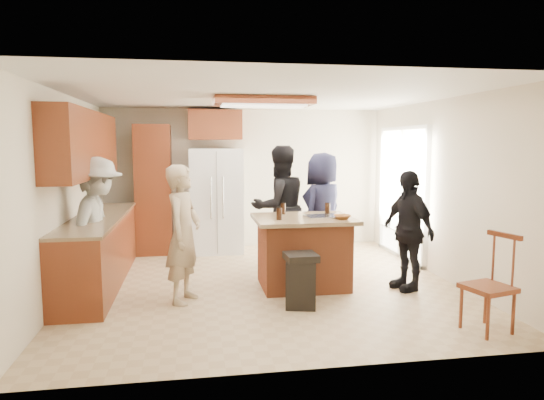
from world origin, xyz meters
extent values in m
plane|color=tan|center=(0.00, 0.00, 0.00)|extent=(5.00, 5.00, 0.00)
plane|color=white|center=(0.00, 0.00, 2.50)|extent=(5.00, 5.00, 0.00)
plane|color=beige|center=(0.00, 2.50, 1.25)|extent=(5.00, 0.00, 5.00)
plane|color=beige|center=(0.00, -2.50, 1.25)|extent=(5.00, 0.00, 5.00)
plane|color=beige|center=(-2.50, 0.00, 1.25)|extent=(0.00, 5.00, 5.00)
plane|color=beige|center=(2.50, 0.00, 1.25)|extent=(0.00, 5.00, 5.00)
cube|color=white|center=(2.48, 1.20, 1.05)|extent=(0.02, 1.60, 2.10)
cube|color=white|center=(2.46, 1.20, 1.05)|extent=(0.08, 1.72, 2.10)
cube|color=maroon|center=(0.00, 0.20, 2.44)|extent=(1.30, 0.70, 0.10)
cube|color=white|center=(0.00, 0.20, 2.38)|extent=(1.10, 0.50, 0.02)
cube|color=olive|center=(4.00, 1.20, -0.05)|extent=(3.00, 3.00, 0.10)
cube|color=#593319|center=(4.70, 1.80, 1.00)|extent=(1.40, 1.60, 2.00)
imported|color=tan|center=(-1.06, -0.53, 0.82)|extent=(0.62, 0.72, 1.64)
imported|color=black|center=(0.34, 0.84, 0.93)|extent=(1.03, 0.80, 1.86)
imported|color=#1B1C36|center=(0.98, 0.72, 0.88)|extent=(1.00, 0.99, 1.75)
imported|color=black|center=(1.78, -0.48, 0.77)|extent=(0.67, 0.99, 1.55)
imported|color=gray|center=(-2.12, 0.02, 0.86)|extent=(0.68, 1.18, 1.72)
cube|color=maroon|center=(-2.20, 0.40, 0.44)|extent=(0.60, 3.00, 0.88)
cube|color=#846B4C|center=(-2.20, 0.40, 0.90)|extent=(0.64, 3.00, 0.04)
cube|color=maroon|center=(-2.33, 0.40, 1.88)|extent=(0.35, 3.00, 0.85)
cube|color=maroon|center=(-1.60, 2.20, 1.10)|extent=(0.60, 0.60, 2.20)
cube|color=maroon|center=(-0.55, 2.20, 2.20)|extent=(0.90, 0.60, 0.50)
cube|color=white|center=(-0.55, 2.12, 0.90)|extent=(0.90, 0.72, 1.80)
cube|color=gray|center=(-0.55, 1.75, 0.90)|extent=(0.01, 0.01, 1.71)
cylinder|color=silver|center=(-0.65, 1.73, 0.99)|extent=(0.02, 0.02, 0.70)
cylinder|color=silver|center=(-0.45, 1.73, 0.99)|extent=(0.02, 0.02, 0.70)
cube|color=#964526|center=(0.48, -0.16, 0.44)|extent=(1.10, 0.85, 0.88)
cube|color=#8D7651|center=(0.48, -0.16, 0.91)|extent=(1.28, 1.03, 0.05)
cube|color=silver|center=(0.73, -0.21, 0.94)|extent=(0.48, 0.38, 0.02)
imported|color=brown|center=(0.93, -0.41, 0.96)|extent=(0.25, 0.25, 0.05)
cylinder|color=black|center=(0.13, -0.34, 1.01)|extent=(0.07, 0.07, 0.15)
cylinder|color=black|center=(0.27, 0.14, 1.01)|extent=(0.07, 0.07, 0.15)
cylinder|color=black|center=(0.88, 0.09, 1.01)|extent=(0.07, 0.07, 0.15)
cube|color=black|center=(0.27, -0.95, 0.28)|extent=(0.41, 0.41, 0.55)
cube|color=black|center=(0.27, -0.95, 0.59)|extent=(0.37, 0.37, 0.08)
cube|color=maroon|center=(1.96, -1.97, 0.45)|extent=(0.51, 0.51, 0.05)
cylinder|color=maroon|center=(1.84, -2.18, 0.22)|extent=(0.04, 0.04, 0.44)
cylinder|color=maroon|center=(2.16, -2.10, 0.22)|extent=(0.04, 0.04, 0.44)
cylinder|color=maroon|center=(1.75, -1.85, 0.22)|extent=(0.04, 0.04, 0.44)
cylinder|color=maroon|center=(2.08, -1.77, 0.22)|extent=(0.04, 0.04, 0.44)
cube|color=maroon|center=(2.14, -1.93, 0.97)|extent=(0.14, 0.40, 0.05)
cylinder|color=maroon|center=(2.17, -2.04, 0.72)|extent=(0.03, 0.03, 0.50)
cylinder|color=maroon|center=(2.11, -1.81, 0.72)|extent=(0.03, 0.03, 0.50)
camera|label=1|loc=(-0.93, -6.27, 1.89)|focal=32.00mm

